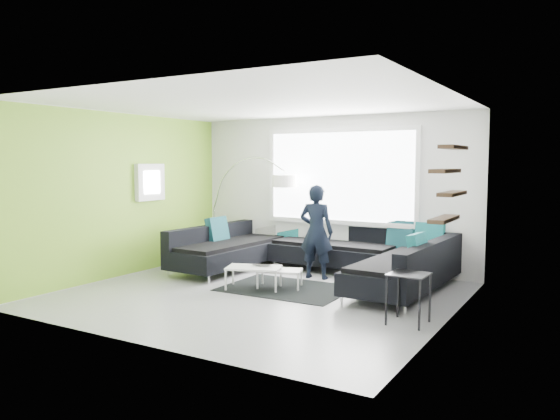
% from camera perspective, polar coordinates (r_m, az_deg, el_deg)
% --- Properties ---
extents(ground, '(5.50, 5.50, 0.00)m').
position_cam_1_polar(ground, '(8.18, -2.32, -8.84)').
color(ground, gray).
rests_on(ground, ground).
extents(room_shell, '(5.54, 5.04, 2.82)m').
position_cam_1_polar(room_shell, '(8.09, -1.35, 3.96)').
color(room_shell, silver).
rests_on(room_shell, ground).
extents(sectional_sofa, '(4.45, 2.88, 0.93)m').
position_cam_1_polar(sectional_sofa, '(9.18, 3.24, -4.69)').
color(sectional_sofa, black).
rests_on(sectional_sofa, ground).
extents(rug, '(1.93, 1.41, 0.01)m').
position_cam_1_polar(rug, '(8.55, 0.69, -8.19)').
color(rug, black).
rests_on(rug, ground).
extents(coffee_table, '(1.20, 0.94, 0.35)m').
position_cam_1_polar(coffee_table, '(8.54, -1.40, -7.05)').
color(coffee_table, silver).
rests_on(coffee_table, ground).
extents(arc_lamp, '(1.97, 0.79, 2.06)m').
position_cam_1_polar(arc_lamp, '(11.04, -6.94, 0.15)').
color(arc_lamp, white).
rests_on(arc_lamp, ground).
extents(side_table, '(0.46, 0.46, 0.62)m').
position_cam_1_polar(side_table, '(6.87, 13.26, -9.00)').
color(side_table, black).
rests_on(side_table, ground).
extents(person, '(0.68, 0.54, 1.59)m').
position_cam_1_polar(person, '(9.19, 3.81, -2.28)').
color(person, black).
rests_on(person, ground).
extents(laptop, '(0.35, 0.28, 0.02)m').
position_cam_1_polar(laptop, '(8.49, -2.06, -5.86)').
color(laptop, black).
rests_on(laptop, coffee_table).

